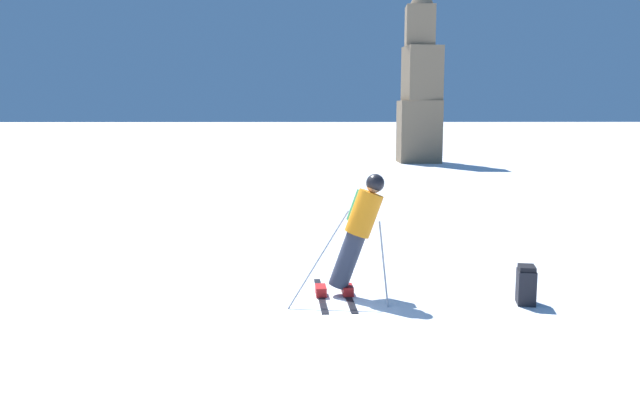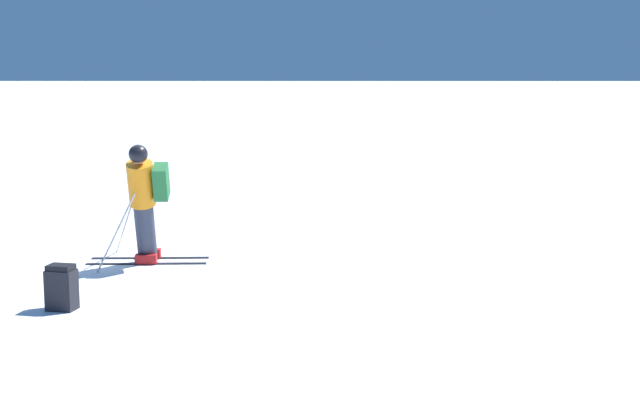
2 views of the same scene
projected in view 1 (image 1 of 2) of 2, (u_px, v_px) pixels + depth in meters
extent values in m
plane|color=white|center=(246.00, 296.00, 8.32)|extent=(300.00, 300.00, 0.00)
cube|color=black|center=(321.00, 295.00, 8.34)|extent=(0.15, 1.60, 0.01)
cube|color=black|center=(348.00, 295.00, 8.37)|extent=(0.15, 1.60, 0.01)
cube|color=#B21919|center=(321.00, 290.00, 8.33)|extent=(0.15, 0.29, 0.12)
cube|color=#B21919|center=(348.00, 290.00, 8.36)|extent=(0.15, 0.29, 0.12)
cylinder|color=#2D3342|center=(347.00, 260.00, 8.30)|extent=(0.51, 0.28, 0.79)
cylinder|color=orange|center=(364.00, 213.00, 8.23)|extent=(0.53, 0.36, 0.67)
sphere|color=tan|center=(375.00, 185.00, 8.19)|extent=(0.28, 0.22, 0.27)
sphere|color=black|center=(375.00, 183.00, 8.18)|extent=(0.32, 0.26, 0.31)
cube|color=#236633|center=(362.00, 208.00, 8.48)|extent=(0.42, 0.20, 0.51)
cylinder|color=#B7B7BC|center=(319.00, 259.00, 7.96)|extent=(0.82, 0.56, 1.17)
cylinder|color=#B7B7BC|center=(384.00, 263.00, 8.03)|extent=(0.08, 0.52, 1.02)
cube|color=#7A664C|center=(419.00, 132.00, 30.34)|extent=(1.98, 1.69, 3.00)
cube|color=#7A664C|center=(422.00, 74.00, 29.90)|extent=(1.83, 1.69, 2.57)
cube|color=#7A664C|center=(420.00, 26.00, 29.68)|extent=(1.45, 1.39, 1.88)
cube|color=black|center=(526.00, 287.00, 7.96)|extent=(0.28, 0.34, 0.44)
cube|color=black|center=(527.00, 268.00, 7.93)|extent=(0.25, 0.30, 0.06)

